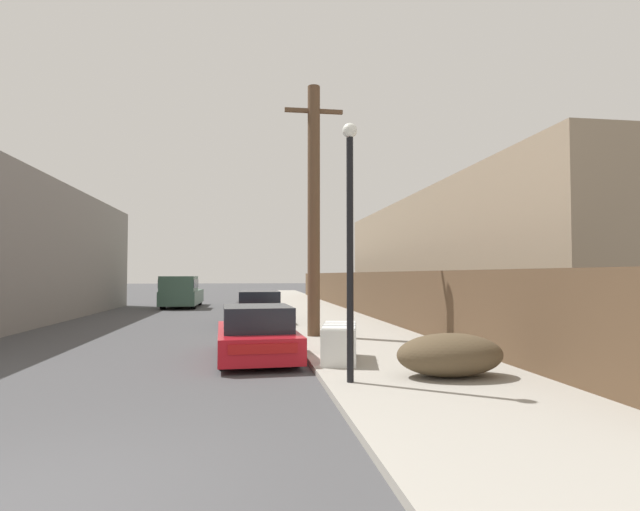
# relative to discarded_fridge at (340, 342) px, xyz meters

# --- Properties ---
(sidewalk_curb) EXTENTS (4.20, 63.00, 0.12)m
(sidewalk_curb) POSITION_rel_discarded_fridge_xyz_m (1.45, 17.29, -0.45)
(sidewalk_curb) COLOR #9E998E
(sidewalk_curb) RESTS_ON ground
(discarded_fridge) EXTENTS (1.07, 1.86, 0.80)m
(discarded_fridge) POSITION_rel_discarded_fridge_xyz_m (0.00, 0.00, 0.00)
(discarded_fridge) COLOR silver
(discarded_fridge) RESTS_ON sidewalk_curb
(parked_sports_car_red) EXTENTS (1.98, 4.22, 1.26)m
(parked_sports_car_red) POSITION_rel_discarded_fridge_xyz_m (-1.77, 1.21, 0.06)
(parked_sports_car_red) COLOR red
(parked_sports_car_red) RESTS_ON ground
(car_parked_mid) EXTENTS (1.82, 4.62, 1.33)m
(car_parked_mid) POSITION_rel_discarded_fridge_xyz_m (-1.54, 9.40, 0.12)
(car_parked_mid) COLOR black
(car_parked_mid) RESTS_ON ground
(pickup_truck) EXTENTS (2.04, 5.63, 1.88)m
(pickup_truck) POSITION_rel_discarded_fridge_xyz_m (-5.94, 20.07, 0.43)
(pickup_truck) COLOR #385647
(pickup_truck) RESTS_ON ground
(utility_pole) EXTENTS (1.80, 0.38, 7.67)m
(utility_pole) POSITION_rel_discarded_fridge_xyz_m (0.01, 4.40, 3.52)
(utility_pole) COLOR brown
(utility_pole) RESTS_ON sidewalk_curb
(street_lamp) EXTENTS (0.26, 0.26, 4.52)m
(street_lamp) POSITION_rel_discarded_fridge_xyz_m (-0.21, -2.16, 2.25)
(street_lamp) COLOR black
(street_lamp) RESTS_ON sidewalk_curb
(brush_pile) EXTENTS (1.99, 1.20, 0.78)m
(brush_pile) POSITION_rel_discarded_fridge_xyz_m (1.69, -1.95, 0.00)
(brush_pile) COLOR brown
(brush_pile) RESTS_ON sidewalk_curb
(wooden_fence) EXTENTS (0.08, 41.65, 1.97)m
(wooden_fence) POSITION_rel_discarded_fridge_xyz_m (3.40, 14.95, 0.60)
(wooden_fence) COLOR brown
(wooden_fence) RESTS_ON sidewalk_curb
(building_right_house) EXTENTS (6.00, 22.52, 5.46)m
(building_right_house) POSITION_rel_discarded_fridge_xyz_m (8.06, 10.61, 2.22)
(building_right_house) COLOR gray
(building_right_house) RESTS_ON ground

